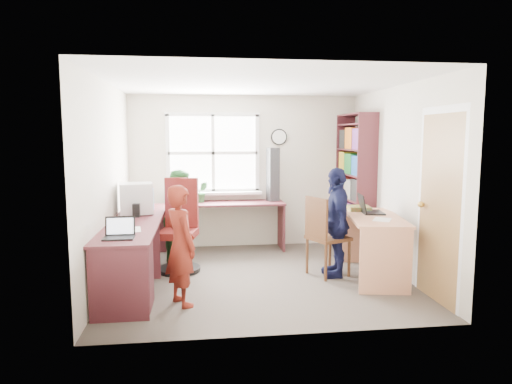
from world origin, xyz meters
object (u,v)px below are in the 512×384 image
Objects in this scene: laptop_right at (368,209)px; cd_tower at (273,174)px; person_red at (181,245)px; person_navy at (336,222)px; person_green at (181,217)px; crt_monitor at (137,198)px; potted_plant at (202,192)px; wooden_chair at (324,233)px; l_desk at (149,250)px; right_desk at (374,233)px; laptop_left at (119,233)px; bookshelf at (355,186)px; swivel_chair at (180,231)px.

cd_tower is at bearing 43.50° from laptop_right.
person_red is 0.92× the size of person_navy.
person_navy reaches higher than person_green.
crt_monitor reaches higher than laptop_right.
potted_plant reaches higher than laptop_right.
person_navy is at bearing -42.59° from potted_plant.
wooden_chair is at bearing -95.28° from person_red.
l_desk is 2.91× the size of wooden_chair.
l_desk is 2.75m from right_desk.
laptop_left is 1.78m from person_green.
laptop_right is (2.98, -0.46, -0.12)m from crt_monitor.
person_green reaches higher than right_desk.
cd_tower is (1.73, 1.77, 0.71)m from l_desk.
bookshelf is 1.44m from person_navy.
swivel_chair is at bearing -97.24° from person_navy.
potted_plant reaches higher than l_desk.
person_green is at bearing -106.22° from person_navy.
crt_monitor is (-2.36, 0.56, 0.41)m from wooden_chair.
wooden_chair is at bearing -91.98° from cd_tower.
right_desk is 4.49× the size of potted_plant.
cd_tower is 0.64× the size of person_green.
laptop_right is 0.29× the size of person_navy.
right_desk is at bearing 83.15° from person_navy.
swivel_chair is 0.70m from crt_monitor.
person_red is at bearing -54.90° from l_desk.
person_green is at bearing 81.16° from laptop_right.
person_navy reaches higher than person_red.
bookshelf is 1.61× the size of person_green.
person_navy is at bearing 5.76° from l_desk.
person_red is 0.97× the size of person_green.
laptop_right is (0.62, 0.11, 0.29)m from wooden_chair.
person_navy is (1.96, -0.85, 0.04)m from person_green.
laptop_left is at bearing -146.89° from bookshelf.
laptop_left is (-2.35, -0.84, 0.25)m from wooden_chair.
potted_plant is at bearing 152.21° from right_desk.
swivel_chair is at bearing 66.77° from l_desk.
potted_plant is 2.27m from person_navy.
laptop_right is 0.30× the size of person_green.
crt_monitor is 1.51m from person_red.
person_navy is at bearing -2.44° from swivel_chair.
bookshelf is at bearing -30.29° from cd_tower.
cd_tower is at bearing 0.74° from potted_plant.
l_desk is 3.35m from bookshelf.
crt_monitor is (-0.55, 0.06, 0.44)m from swivel_chair.
bookshelf is 6.58× the size of potted_plant.
laptop_left is (-3.18, -2.07, -0.20)m from bookshelf.
wooden_chair is 1.99m from person_green.
crt_monitor is at bearing 89.68° from laptop_left.
wooden_chair reaches higher than right_desk.
bookshelf is 3.29m from person_red.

